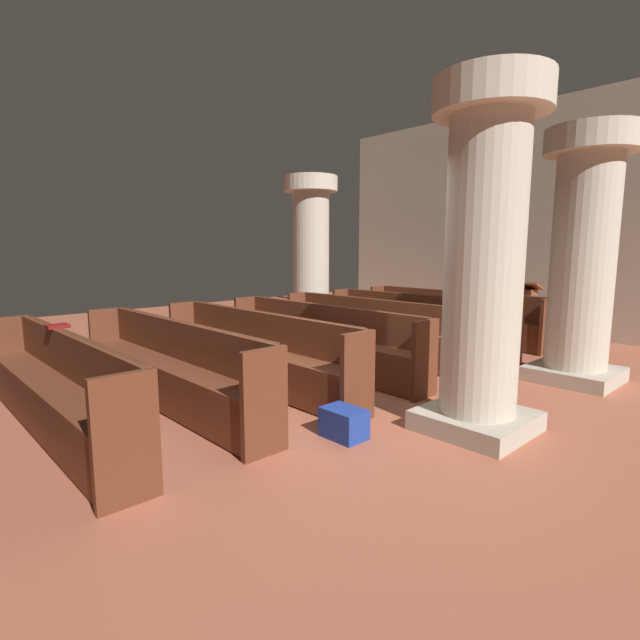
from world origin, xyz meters
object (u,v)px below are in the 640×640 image
at_px(pew_row_0, 451,313).
at_px(pillar_aisle_rear, 484,255).
at_px(pew_row_4, 254,347).
at_px(hymn_book, 58,326).
at_px(lectern, 525,316).
at_px(pew_row_6, 53,381).
at_px(pillar_aisle_side, 583,253).
at_px(pillar_far_side, 311,251).
at_px(pew_row_3, 320,336).
at_px(pew_row_1, 415,319).
at_px(pew_row_2, 373,327).
at_px(pew_row_5, 168,361).
at_px(kneeler_box_blue, 344,423).

xyz_separation_m(pew_row_0, pillar_aisle_rear, (2.64, -3.82, 1.14)).
height_order(pew_row_4, hymn_book, hymn_book).
distance_m(lectern, hymn_book, 7.64).
bearing_deg(pew_row_6, pillar_aisle_side, 63.81).
relative_size(pillar_far_side, lectern, 2.88).
xyz_separation_m(pew_row_0, pew_row_3, (0.00, -3.35, 0.00)).
distance_m(pew_row_6, lectern, 7.74).
relative_size(pew_row_1, pew_row_2, 1.00).
bearing_deg(lectern, pew_row_5, -98.42).
xyz_separation_m(pew_row_0, pew_row_6, (0.00, -6.71, 0.00)).
xyz_separation_m(pillar_far_side, lectern, (3.56, 2.15, -1.18)).
distance_m(pew_row_5, pew_row_6, 1.12).
relative_size(pew_row_6, pillar_aisle_rear, 1.14).
height_order(pillar_aisle_side, hymn_book, pillar_aisle_side).
bearing_deg(pew_row_5, pew_row_3, 90.00).
bearing_deg(pillar_aisle_side, pew_row_5, -121.85).
bearing_deg(pew_row_6, pillar_aisle_rear, 47.57).
relative_size(pew_row_6, hymn_book, 17.52).
bearing_deg(hymn_book, kneeler_box_blue, 34.62).
bearing_deg(pew_row_2, pillar_far_side, 157.79).
xyz_separation_m(pillar_aisle_side, pillar_far_side, (-5.23, 0.16, 0.00)).
xyz_separation_m(pew_row_3, pillar_aisle_rear, (2.64, -0.47, 1.14)).
xyz_separation_m(pew_row_6, pillar_aisle_rear, (2.64, 2.89, 1.14)).
height_order(pillar_aisle_side, lectern, pillar_aisle_side).
xyz_separation_m(pew_row_5, pew_row_6, (0.00, -1.12, 0.00)).
distance_m(pew_row_0, pillar_aisle_side, 3.17).
height_order(pew_row_6, hymn_book, hymn_book).
height_order(pew_row_5, hymn_book, hymn_book).
bearing_deg(pillar_aisle_side, pew_row_2, -161.25).
bearing_deg(pillar_far_side, pillar_aisle_rear, -26.79).
bearing_deg(pew_row_4, pillar_aisle_side, 49.87).
bearing_deg(pew_row_6, pew_row_5, 90.00).
height_order(pew_row_1, kneeler_box_blue, pew_row_1).
bearing_deg(pew_row_3, pew_row_0, 90.00).
xyz_separation_m(pew_row_4, pew_row_6, (0.00, -2.24, 0.00)).
distance_m(pew_row_6, kneeler_box_blue, 2.69).
bearing_deg(pew_row_1, pew_row_5, -90.00).
bearing_deg(pew_row_5, lectern, 81.58).
bearing_deg(kneeler_box_blue, pew_row_5, -159.19).
xyz_separation_m(pew_row_4, kneeler_box_blue, (1.92, -0.39, -0.35)).
xyz_separation_m(pew_row_1, pew_row_2, (0.00, -1.12, 0.00)).
relative_size(pew_row_0, hymn_book, 17.52).
xyz_separation_m(pew_row_0, pew_row_5, (0.00, -5.59, 0.00)).
distance_m(pew_row_0, pew_row_3, 3.35).
relative_size(pew_row_0, pew_row_5, 1.00).
bearing_deg(pillar_aisle_side, pew_row_6, -116.19).
xyz_separation_m(pew_row_3, pillar_aisle_side, (2.64, 2.01, 1.14)).
bearing_deg(pew_row_5, pew_row_1, 90.00).
distance_m(pew_row_5, hymn_book, 1.13).
xyz_separation_m(pew_row_1, pillar_aisle_side, (2.64, -0.22, 1.14)).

